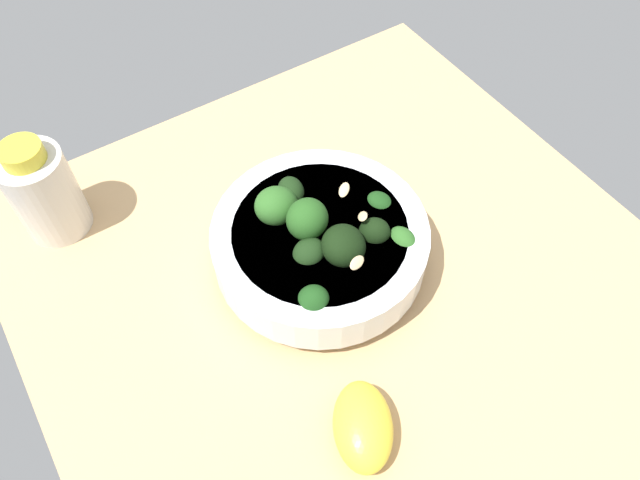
# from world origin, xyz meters

# --- Properties ---
(ground_plane) EXTENTS (0.63, 0.63, 0.04)m
(ground_plane) POSITION_xyz_m (0.00, 0.00, -0.02)
(ground_plane) COLOR tan
(bowl_of_broccoli) EXTENTS (0.22, 0.22, 0.10)m
(bowl_of_broccoli) POSITION_xyz_m (0.03, 0.01, 0.04)
(bowl_of_broccoli) COLOR white
(bowl_of_broccoli) RESTS_ON ground_plane
(lemon_wedge) EXTENTS (0.10, 0.08, 0.04)m
(lemon_wedge) POSITION_xyz_m (-0.14, 0.08, 0.02)
(lemon_wedge) COLOR yellow
(lemon_wedge) RESTS_ON ground_plane
(bottle_tall) EXTENTS (0.07, 0.07, 0.12)m
(bottle_tall) POSITION_xyz_m (0.23, 0.22, 0.05)
(bottle_tall) COLOR beige
(bottle_tall) RESTS_ON ground_plane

